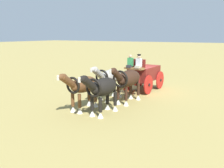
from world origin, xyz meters
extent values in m
plane|color=#9E8C4C|center=(0.00, 0.00, 0.00)|extent=(220.00, 220.00, 0.00)
cube|color=maroon|center=(0.00, 0.00, 1.25)|extent=(2.68, 1.62, 0.99)
cube|color=brown|center=(1.55, -0.09, 1.79)|extent=(0.64, 1.35, 0.12)
cube|color=maroon|center=(1.94, -0.12, 1.11)|extent=(0.31, 1.19, 0.60)
cube|color=maroon|center=(1.25, -0.08, 2.12)|extent=(0.14, 1.32, 0.55)
cube|color=red|center=(0.00, 0.00, 0.66)|extent=(2.86, 0.33, 0.16)
cylinder|color=red|center=(1.09, 0.77, 0.66)|extent=(1.32, 0.16, 1.32)
cylinder|color=black|center=(1.09, 0.77, 0.66)|extent=(0.21, 0.19, 0.20)
cylinder|color=red|center=(0.99, -0.89, 0.66)|extent=(1.32, 0.16, 1.32)
cylinder|color=black|center=(0.99, -0.89, 0.66)|extent=(0.21, 0.19, 0.20)
cylinder|color=red|center=(-0.99, 0.89, 0.66)|extent=(1.32, 0.16, 1.32)
cylinder|color=black|center=(-0.99, 0.89, 0.66)|extent=(0.21, 0.19, 0.20)
cylinder|color=red|center=(-1.09, -0.77, 0.66)|extent=(1.32, 0.16, 1.32)
cylinder|color=black|center=(-1.09, -0.77, 0.66)|extent=(0.21, 0.19, 0.20)
cylinder|color=brown|center=(2.59, -0.16, 0.71)|extent=(2.60, 0.26, 0.10)
cube|color=#BCB293|center=(1.68, 0.22, 1.93)|extent=(0.42, 0.34, 0.16)
cube|color=silver|center=(1.57, 0.23, 2.20)|extent=(0.26, 0.37, 0.55)
sphere|color=tan|center=(1.57, 0.23, 2.59)|extent=(0.22, 0.22, 0.22)
cylinder|color=black|center=(1.57, 0.23, 2.72)|extent=(0.24, 0.24, 0.08)
cube|color=#2D2D33|center=(1.65, -0.42, 1.93)|extent=(0.42, 0.34, 0.16)
cube|color=#338C4C|center=(1.53, -0.42, 2.20)|extent=(0.26, 0.37, 0.55)
sphere|color=tan|center=(1.53, -0.42, 2.59)|extent=(0.22, 0.22, 0.22)
ellipsoid|color=#331E14|center=(3.53, 0.44, 1.47)|extent=(2.24, 1.10, 0.97)
cylinder|color=#331E14|center=(4.31, 0.66, 0.69)|extent=(0.18, 0.18, 0.74)
cone|color=silver|center=(4.31, 0.66, 0.16)|extent=(0.30, 0.30, 0.32)
cylinder|color=#331E14|center=(4.28, 0.12, 0.69)|extent=(0.18, 0.18, 0.74)
cone|color=silver|center=(4.28, 0.12, 0.16)|extent=(0.30, 0.30, 0.32)
cylinder|color=#331E14|center=(2.78, 0.75, 0.69)|extent=(0.18, 0.18, 0.74)
cone|color=silver|center=(2.78, 0.75, 0.16)|extent=(0.30, 0.30, 0.32)
cylinder|color=#331E14|center=(2.75, 0.22, 0.69)|extent=(0.18, 0.18, 0.74)
cone|color=silver|center=(2.75, 0.22, 0.16)|extent=(0.30, 0.30, 0.32)
cylinder|color=#331E14|center=(4.88, 0.35, 1.87)|extent=(0.96, 0.42, 0.81)
ellipsoid|color=#331E14|center=(5.25, 0.33, 2.13)|extent=(0.61, 0.30, 0.32)
cube|color=silver|center=(5.53, 0.32, 2.13)|extent=(0.07, 0.10, 0.24)
torus|color=black|center=(4.52, 0.38, 1.57)|extent=(0.18, 1.00, 0.99)
cylinder|color=black|center=(2.39, 0.51, 1.17)|extent=(0.14, 0.14, 0.80)
ellipsoid|color=#9E998E|center=(3.45, -0.86, 1.45)|extent=(2.15, 1.01, 0.88)
cylinder|color=#9E998E|center=(4.20, -0.66, 0.70)|extent=(0.18, 0.18, 0.76)
cone|color=silver|center=(4.20, -0.66, 0.16)|extent=(0.30, 0.30, 0.32)
cylinder|color=#9E998E|center=(4.17, -1.15, 0.70)|extent=(0.18, 0.18, 0.76)
cone|color=silver|center=(4.17, -1.15, 0.16)|extent=(0.30, 0.30, 0.32)
cylinder|color=#9E998E|center=(2.73, -0.57, 0.70)|extent=(0.18, 0.18, 0.76)
cone|color=silver|center=(2.73, -0.57, 0.16)|extent=(0.30, 0.30, 0.32)
cylinder|color=#9E998E|center=(2.70, -1.06, 0.70)|extent=(0.18, 0.18, 0.76)
cone|color=silver|center=(2.70, -1.06, 0.16)|extent=(0.30, 0.30, 0.32)
cylinder|color=#9E998E|center=(4.77, -0.94, 1.84)|extent=(0.96, 0.42, 0.81)
ellipsoid|color=#9E998E|center=(5.13, -0.96, 2.10)|extent=(0.61, 0.30, 0.32)
cube|color=silver|center=(5.41, -0.98, 2.10)|extent=(0.07, 0.10, 0.24)
torus|color=black|center=(4.40, -0.92, 1.55)|extent=(0.17, 0.92, 0.91)
cylinder|color=black|center=(2.35, -0.79, 1.15)|extent=(0.14, 0.14, 0.80)
ellipsoid|color=black|center=(6.13, 0.28, 1.42)|extent=(1.99, 1.03, 0.92)
cylinder|color=black|center=(6.82, 0.49, 0.67)|extent=(0.18, 0.18, 0.72)
cone|color=silver|center=(6.82, 0.49, 0.15)|extent=(0.30, 0.30, 0.31)
cylinder|color=black|center=(6.79, -0.01, 0.67)|extent=(0.18, 0.18, 0.72)
cone|color=silver|center=(6.79, -0.01, 0.15)|extent=(0.30, 0.30, 0.31)
cylinder|color=black|center=(5.46, 0.57, 0.67)|extent=(0.18, 0.18, 0.72)
cone|color=silver|center=(5.46, 0.57, 0.15)|extent=(0.30, 0.30, 0.31)
cylinder|color=black|center=(5.43, 0.07, 0.67)|extent=(0.18, 0.18, 0.72)
cone|color=silver|center=(5.43, 0.07, 0.15)|extent=(0.30, 0.30, 0.31)
cylinder|color=black|center=(7.37, 0.20, 1.82)|extent=(0.96, 0.42, 0.81)
ellipsoid|color=black|center=(7.73, 0.18, 2.08)|extent=(0.61, 0.30, 0.32)
cube|color=silver|center=(8.01, 0.16, 2.08)|extent=(0.07, 0.10, 0.24)
torus|color=black|center=(7.00, 0.23, 1.52)|extent=(0.18, 0.95, 0.95)
cylinder|color=black|center=(5.11, 0.34, 1.12)|extent=(0.14, 0.14, 0.80)
ellipsoid|color=brown|center=(6.05, -1.02, 1.40)|extent=(2.01, 0.97, 0.85)
cylinder|color=brown|center=(6.75, -0.83, 0.67)|extent=(0.18, 0.18, 0.73)
cone|color=silver|center=(6.75, -0.83, 0.16)|extent=(0.30, 0.30, 0.31)
cylinder|color=brown|center=(6.72, -1.29, 0.67)|extent=(0.18, 0.18, 0.73)
cone|color=silver|center=(6.72, -1.29, 0.16)|extent=(0.30, 0.30, 0.31)
cylinder|color=brown|center=(5.38, -0.74, 0.67)|extent=(0.18, 0.18, 0.73)
cone|color=silver|center=(5.38, -0.74, 0.16)|extent=(0.30, 0.30, 0.31)
cylinder|color=brown|center=(5.35, -1.21, 0.67)|extent=(0.18, 0.18, 0.73)
cone|color=silver|center=(5.35, -1.21, 0.16)|extent=(0.30, 0.30, 0.31)
cylinder|color=brown|center=(7.30, -1.09, 1.79)|extent=(0.96, 0.42, 0.81)
ellipsoid|color=brown|center=(7.67, -1.12, 2.04)|extent=(0.61, 0.30, 0.32)
cube|color=silver|center=(7.95, -1.13, 2.04)|extent=(0.07, 0.10, 0.24)
torus|color=black|center=(6.93, -1.07, 1.50)|extent=(0.17, 0.89, 0.89)
cylinder|color=black|center=(5.02, -0.96, 1.10)|extent=(0.14, 0.14, 0.80)
cube|color=#1959B2|center=(-4.46, -2.79, 0.55)|extent=(3.20, 0.17, 1.10)
camera|label=1|loc=(16.45, 6.59, 4.05)|focal=38.94mm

